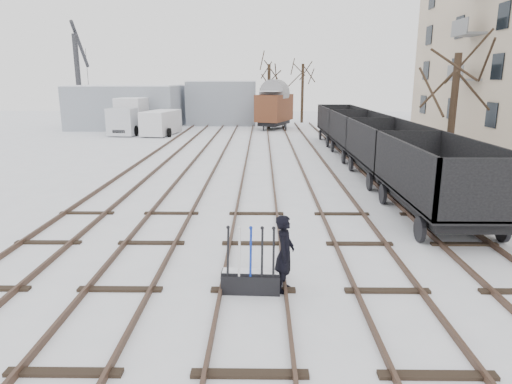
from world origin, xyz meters
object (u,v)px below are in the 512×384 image
worker (285,253)px  lorry (133,115)px  freight_wagon_a (437,191)px  crane (81,101)px  ground_frame (251,280)px  box_van_wagon (274,107)px  panel_van (161,122)px

worker → lorry: size_ratio=0.25×
worker → freight_wagon_a: (5.30, 5.31, 0.14)m
lorry → crane: (-5.84, 3.49, 1.00)m
ground_frame → box_van_wagon: size_ratio=0.28×
panel_van → crane: size_ratio=0.50×
panel_van → crane: crane is taller
worker → crane: bearing=40.8°
freight_wagon_a → box_van_wagon: bearing=99.1°
box_van_wagon → panel_van: box_van_wagon is taller
box_van_wagon → lorry: bearing=-143.4°
box_van_wagon → crane: crane is taller
worker → crane: 38.75m
freight_wagon_a → lorry: (-17.16, 25.62, 0.56)m
box_van_wagon → worker: bearing=-69.7°
freight_wagon_a → box_van_wagon: size_ratio=1.24×
ground_frame → freight_wagon_a: 8.15m
ground_frame → freight_wagon_a: size_ratio=0.23×
panel_van → crane: 10.07m
box_van_wagon → panel_van: bearing=-131.9°
freight_wagon_a → panel_van: bearing=120.8°
ground_frame → crane: 38.53m
worker → panel_van: 30.82m
panel_van → freight_wagon_a: bearing=-49.3°
worker → box_van_wagon: 34.36m
worker → panel_van: bearing=30.8°
ground_frame → crane: crane is taller
freight_wagon_a → crane: 37.14m
ground_frame → worker: size_ratio=0.85×
worker → freight_wagon_a: freight_wagon_a is taller
lorry → worker: bearing=-63.2°
box_van_wagon → panel_van: (-9.75, -4.88, -1.02)m
freight_wagon_a → crane: crane is taller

